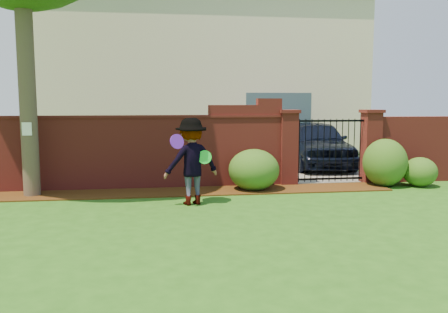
{
  "coord_description": "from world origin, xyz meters",
  "views": [
    {
      "loc": [
        -0.86,
        -7.17,
        2.07
      ],
      "look_at": [
        0.4,
        1.4,
        1.05
      ],
      "focal_mm": 37.1,
      "sensor_mm": 36.0,
      "label": 1
    }
  ],
  "objects": [
    {
      "name": "ground",
      "position": [
        0.0,
        0.0,
        -0.01
      ],
      "size": [
        80.0,
        80.0,
        0.01
      ],
      "primitive_type": "cube",
      "color": "#235715",
      "rests_on": "ground"
    },
    {
      "name": "mulch_bed",
      "position": [
        -0.95,
        3.34,
        0.01
      ],
      "size": [
        11.1,
        1.08,
        0.03
      ],
      "primitive_type": "cube",
      "color": "#361E09",
      "rests_on": "ground"
    },
    {
      "name": "brick_wall",
      "position": [
        -2.01,
        4.0,
        0.93
      ],
      "size": [
        8.7,
        0.31,
        2.16
      ],
      "color": "maroon",
      "rests_on": "ground"
    },
    {
      "name": "brick_wall_return",
      "position": [
        6.6,
        4.0,
        0.85
      ],
      "size": [
        4.0,
        0.25,
        1.7
      ],
      "primitive_type": "cube",
      "color": "maroon",
      "rests_on": "ground"
    },
    {
      "name": "pillar_left",
      "position": [
        2.4,
        4.0,
        0.96
      ],
      "size": [
        0.5,
        0.5,
        1.88
      ],
      "color": "maroon",
      "rests_on": "ground"
    },
    {
      "name": "pillar_right",
      "position": [
        4.6,
        4.0,
        0.96
      ],
      "size": [
        0.5,
        0.5,
        1.88
      ],
      "color": "maroon",
      "rests_on": "ground"
    },
    {
      "name": "iron_gate",
      "position": [
        3.5,
        4.0,
        0.85
      ],
      "size": [
        1.78,
        0.03,
        1.6
      ],
      "color": "black",
      "rests_on": "ground"
    },
    {
      "name": "driveway",
      "position": [
        3.5,
        8.0,
        0.01
      ],
      "size": [
        3.2,
        8.0,
        0.01
      ],
      "primitive_type": "cube",
      "color": "slate",
      "rests_on": "ground"
    },
    {
      "name": "house",
      "position": [
        1.0,
        12.0,
        3.16
      ],
      "size": [
        12.4,
        6.4,
        6.3
      ],
      "color": "beige",
      "rests_on": "ground"
    },
    {
      "name": "car",
      "position": [
        4.18,
        6.83,
        0.75
      ],
      "size": [
        2.11,
        4.53,
        1.5
      ],
      "primitive_type": "imported",
      "rotation": [
        0.0,
        0.0,
        -0.08
      ],
      "color": "black",
      "rests_on": "ground"
    },
    {
      "name": "paper_notice",
      "position": [
        -3.6,
        3.21,
        1.5
      ],
      "size": [
        0.2,
        0.01,
        0.28
      ],
      "primitive_type": "cube",
      "color": "white",
      "rests_on": "tree"
    },
    {
      "name": "shrub_left",
      "position": [
        1.39,
        3.35,
        0.49
      ],
      "size": [
        1.19,
        1.19,
        0.98
      ],
      "primitive_type": "ellipsoid",
      "color": "#215319",
      "rests_on": "ground"
    },
    {
      "name": "shrub_middle",
      "position": [
        4.71,
        3.42,
        0.59
      ],
      "size": [
        1.07,
        1.07,
        1.18
      ],
      "primitive_type": "ellipsoid",
      "color": "#215319",
      "rests_on": "ground"
    },
    {
      "name": "shrub_right",
      "position": [
        5.55,
        3.25,
        0.36
      ],
      "size": [
        0.82,
        0.82,
        0.73
      ],
      "primitive_type": "ellipsoid",
      "color": "#215319",
      "rests_on": "ground"
    },
    {
      "name": "man",
      "position": [
        -0.16,
        2.05,
        0.88
      ],
      "size": [
        1.27,
        0.95,
        1.76
      ],
      "primitive_type": "imported",
      "rotation": [
        0.0,
        0.0,
        3.42
      ],
      "color": "gray",
      "rests_on": "ground"
    },
    {
      "name": "frisbee_purple",
      "position": [
        -0.47,
        1.69,
        1.32
      ],
      "size": [
        0.3,
        0.21,
        0.29
      ],
      "primitive_type": "cylinder",
      "rotation": [
        1.36,
        0.0,
        0.46
      ],
      "color": "#661FC2",
      "rests_on": "man"
    },
    {
      "name": "frisbee_green",
      "position": [
        0.09,
        1.93,
        0.98
      ],
      "size": [
        0.28,
        0.12,
        0.28
      ],
      "primitive_type": "cylinder",
      "rotation": [
        1.43,
        0.0,
        -0.2
      ],
      "color": "green",
      "rests_on": "man"
    }
  ]
}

